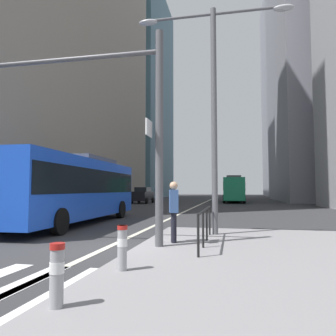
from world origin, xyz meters
The scene contains 18 objects.
ground_plane centered at (0.00, 20.00, 0.00)m, with size 160.00×160.00×0.00m, color #303033.
median_island centered at (5.50, -1.00, 0.07)m, with size 9.00×10.00×0.15m, color gray.
lane_centre_line centered at (0.00, 30.00, 0.01)m, with size 0.20×80.00×0.01m, color beige.
office_tower_left_mid centered at (-16.00, 34.20, 26.56)m, with size 10.63×16.50×53.12m, color gray.
office_tower_left_far centered at (-16.00, 58.36, 22.63)m, with size 10.03×22.98×45.27m, color slate.
office_tower_right_mid centered at (17.00, 41.21, 20.59)m, with size 13.84×21.70×41.18m, color gray.
office_tower_right_far centered at (17.00, 68.53, 24.65)m, with size 10.82×24.51×49.30m, color gray.
city_bus_blue_oncoming centered at (-3.99, 5.50, 1.84)m, with size 2.92×11.16×3.40m.
sedan_white_oncoming centered at (-6.94, 4.25, 0.99)m, with size 2.15×4.35×1.94m.
city_bus_red_receding centered at (3.69, 34.32, 1.84)m, with size 2.78×11.15×3.40m.
car_oncoming_mid centered at (-7.18, 28.69, 0.99)m, with size 2.04×4.33×1.94m.
car_receding_near centered at (4.23, 54.52, 0.99)m, with size 2.20×4.13×1.94m.
traffic_signal_gantry centered at (-0.30, -0.39, 4.09)m, with size 5.80×0.65×6.00m.
street_lamp_post centered at (2.98, 2.25, 5.28)m, with size 5.50×0.32×8.00m.
bollard_front centered at (1.31, -5.00, 0.61)m, with size 0.20×0.20×0.83m.
bollard_left centered at (1.51, -3.02, 0.62)m, with size 0.20×0.20×0.85m.
pedestrian_railing centered at (2.80, 0.27, 0.86)m, with size 0.06×3.70×0.98m.
pedestrian_waiting centered at (1.89, 0.32, 1.13)m, with size 0.33×0.43×1.76m.
Camera 1 is at (3.59, -8.88, 1.69)m, focal length 34.15 mm.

